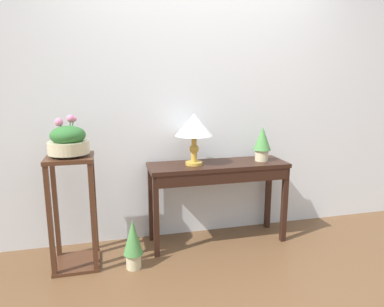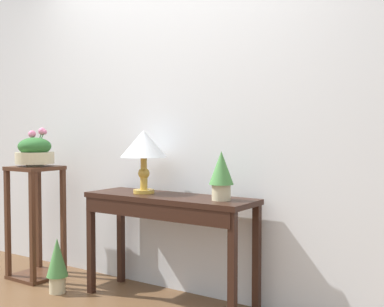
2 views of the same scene
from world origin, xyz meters
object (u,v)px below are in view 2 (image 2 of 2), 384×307
object	(u,v)px
console_table	(167,212)
planter_bowl_wide	(35,152)
potted_plant_on_console	(221,173)
potted_plant_floor	(57,263)
pedestal_stand_left	(36,222)
table_lamp	(144,146)

from	to	relation	value
console_table	planter_bowl_wide	size ratio (longest dim) A/B	4.03
potted_plant_on_console	potted_plant_floor	world-z (taller)	potted_plant_on_console
pedestal_stand_left	planter_bowl_wide	xyz separation A→B (m)	(-0.00, 0.00, 0.56)
console_table	potted_plant_on_console	xyz separation A→B (m)	(0.41, 0.02, 0.28)
planter_bowl_wide	potted_plant_floor	world-z (taller)	planter_bowl_wide
table_lamp	potted_plant_on_console	distance (m)	0.65
potted_plant_on_console	pedestal_stand_left	distance (m)	1.69
potted_plant_on_console	planter_bowl_wide	distance (m)	1.63
console_table	planter_bowl_wide	distance (m)	1.27
console_table	pedestal_stand_left	world-z (taller)	pedestal_stand_left
console_table	planter_bowl_wide	bearing A→B (deg)	-174.89
console_table	planter_bowl_wide	xyz separation A→B (m)	(-1.21, -0.11, 0.38)
potted_plant_on_console	table_lamp	bearing A→B (deg)	179.52
potted_plant_on_console	planter_bowl_wide	world-z (taller)	planter_bowl_wide
planter_bowl_wide	pedestal_stand_left	bearing A→B (deg)	-78.26
console_table	table_lamp	xyz separation A→B (m)	(-0.22, 0.02, 0.43)
potted_plant_on_console	pedestal_stand_left	world-z (taller)	potted_plant_on_console
potted_plant_on_console	planter_bowl_wide	bearing A→B (deg)	-175.54
console_table	potted_plant_floor	size ratio (longest dim) A/B	3.05
table_lamp	potted_plant_on_console	xyz separation A→B (m)	(0.63, -0.01, -0.16)
potted_plant_on_console	potted_plant_floor	distance (m)	1.40
pedestal_stand_left	planter_bowl_wide	size ratio (longest dim) A/B	2.93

